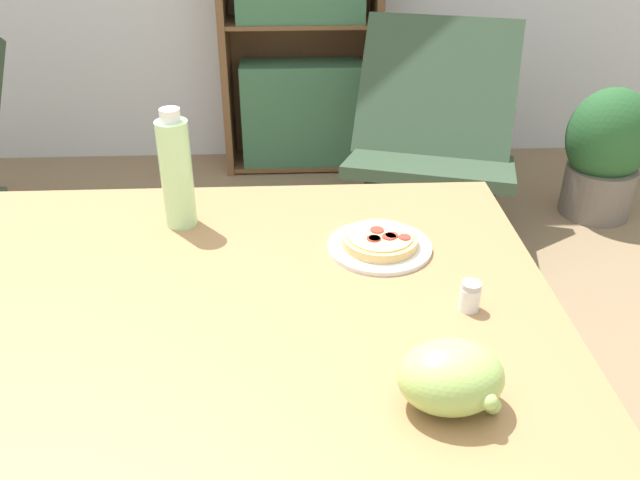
{
  "coord_description": "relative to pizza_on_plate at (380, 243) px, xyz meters",
  "views": [
    {
      "loc": [
        0.21,
        -1.02,
        1.49
      ],
      "look_at": [
        0.27,
        0.14,
        0.83
      ],
      "focal_mm": 38.0,
      "sensor_mm": 36.0,
      "label": 1
    }
  ],
  "objects": [
    {
      "name": "drink_bottle",
      "position": [
        -0.43,
        0.13,
        0.11
      ],
      "size": [
        0.07,
        0.07,
        0.27
      ],
      "color": "#B7EAA3",
      "rests_on": "dining_table"
    },
    {
      "name": "dining_table",
      "position": [
        -0.35,
        -0.15,
        -0.11
      ],
      "size": [
        1.31,
        0.95,
        0.77
      ],
      "color": "#A37549",
      "rests_on": "ground_plane"
    },
    {
      "name": "pizza_on_plate",
      "position": [
        0.0,
        0.0,
        0.0
      ],
      "size": [
        0.22,
        0.22,
        0.04
      ],
      "color": "white",
      "rests_on": "dining_table"
    },
    {
      "name": "salt_shaker",
      "position": [
        0.14,
        -0.22,
        0.01
      ],
      "size": [
        0.04,
        0.04,
        0.06
      ],
      "color": "white",
      "rests_on": "dining_table"
    },
    {
      "name": "grape_bunch",
      "position": [
        0.05,
        -0.47,
        0.04
      ],
      "size": [
        0.16,
        0.13,
        0.11
      ],
      "color": "#A8CC66",
      "rests_on": "dining_table"
    },
    {
      "name": "bookshelf",
      "position": [
        -0.12,
        2.24,
        -0.08
      ],
      "size": [
        0.8,
        0.31,
        1.53
      ],
      "color": "brown",
      "rests_on": "ground_plane"
    },
    {
      "name": "lounge_chair_far",
      "position": [
        0.42,
        1.47,
        -0.5
      ],
      "size": [
        0.84,
        0.92,
        0.88
      ],
      "rotation": [
        0.0,
        0.0,
        -0.29
      ],
      "color": "black",
      "rests_on": "ground_plane"
    },
    {
      "name": "potted_plant_floor",
      "position": [
        1.26,
        1.59,
        -0.48
      ],
      "size": [
        0.38,
        0.33,
        0.61
      ],
      "color": "#70665B",
      "rests_on": "ground_plane"
    }
  ]
}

